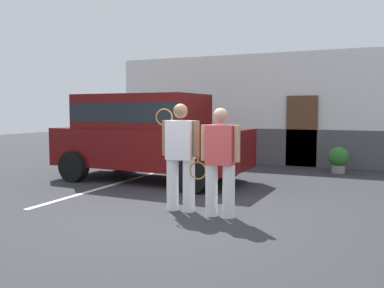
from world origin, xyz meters
name	(u,v)px	position (x,y,z in m)	size (l,w,h in m)	color
ground_plane	(180,216)	(0.00, 0.00, 0.00)	(40.00, 40.00, 0.00)	#2D2D33
parking_stripe_0	(103,187)	(-2.56, 1.50, 0.00)	(0.12, 4.40, 0.01)	silver
house_frontage	(276,112)	(0.01, 6.90, 1.60)	(10.68, 0.40, 3.41)	white
parked_suv	(147,133)	(-2.16, 2.74, 1.15)	(4.66, 2.28, 2.05)	#590C0C
tennis_player_man	(180,155)	(-0.13, 0.31, 0.94)	(0.80, 0.29, 1.79)	white
tennis_player_woman	(220,161)	(0.60, 0.21, 0.89)	(0.90, 0.28, 1.72)	white
potted_plant_by_porch	(339,158)	(1.94, 5.76, 0.39)	(0.54, 0.54, 0.71)	gray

